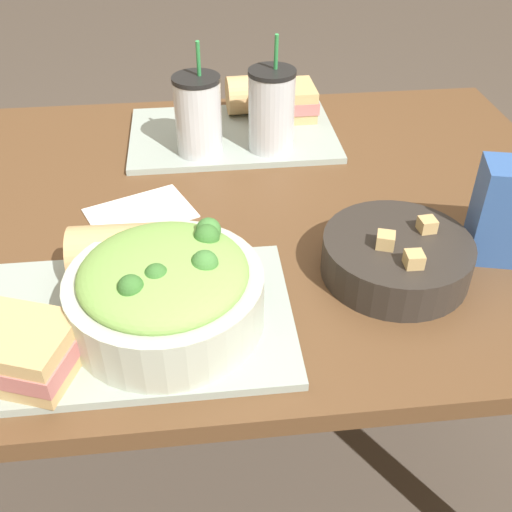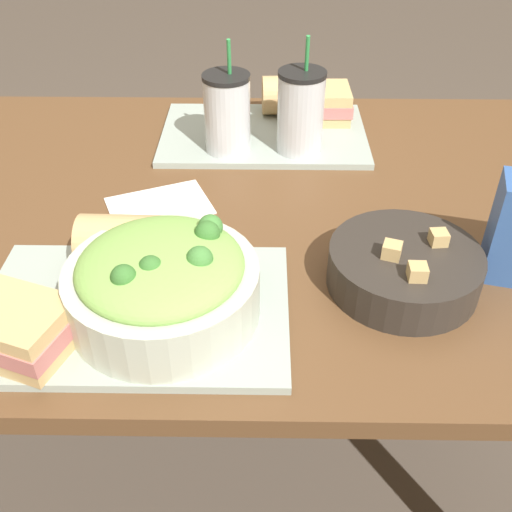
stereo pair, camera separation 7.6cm
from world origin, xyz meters
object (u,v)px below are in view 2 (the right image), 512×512
at_px(sandwich_near, 12,327).
at_px(baguette_near, 129,243).
at_px(baguette_far, 286,95).
at_px(sandwich_far, 317,103).
at_px(drink_cup_dark, 227,115).
at_px(drink_cup_red, 301,114).
at_px(napkin_folded, 159,206).
at_px(soup_bowl, 404,267).
at_px(salad_bowl, 166,282).

xyz_separation_m(sandwich_near, baguette_near, (0.11, 0.16, 0.01)).
relative_size(baguette_near, baguette_far, 1.37).
xyz_separation_m(sandwich_far, drink_cup_dark, (-0.18, -0.14, 0.04)).
xyz_separation_m(sandwich_near, drink_cup_red, (0.36, 0.52, 0.04)).
height_order(drink_cup_dark, napkin_folded, drink_cup_dark).
bearing_deg(baguette_far, soup_bowl, -167.71).
bearing_deg(sandwich_far, sandwich_near, -122.41).
bearing_deg(soup_bowl, drink_cup_dark, 124.68).
height_order(salad_bowl, baguette_near, salad_bowl).
distance_m(sandwich_near, baguette_far, 0.76).
xyz_separation_m(drink_cup_dark, drink_cup_red, (0.13, -0.00, 0.00)).
xyz_separation_m(drink_cup_dark, napkin_folded, (-0.11, -0.18, -0.08)).
bearing_deg(baguette_far, sandwich_far, -113.97).
relative_size(baguette_near, napkin_folded, 0.69).
bearing_deg(soup_bowl, baguette_near, 176.45).
relative_size(salad_bowl, soup_bowl, 1.16).
distance_m(baguette_near, baguette_far, 0.57).
height_order(baguette_far, drink_cup_dark, drink_cup_dark).
xyz_separation_m(salad_bowl, drink_cup_dark, (0.05, 0.45, 0.02)).
bearing_deg(baguette_near, salad_bowl, -145.12).
bearing_deg(baguette_near, baguette_far, -22.52).
height_order(soup_bowl, sandwich_near, soup_bowl).
height_order(baguette_near, sandwich_far, baguette_near).
xyz_separation_m(baguette_near, drink_cup_red, (0.25, 0.35, 0.03)).
relative_size(sandwich_near, baguette_far, 1.70).
xyz_separation_m(soup_bowl, sandwich_far, (-0.09, 0.52, 0.01)).
relative_size(sandwich_near, drink_cup_red, 0.77).
bearing_deg(sandwich_near, sandwich_far, 78.32).
bearing_deg(drink_cup_dark, baguette_far, 55.83).
distance_m(sandwich_far, napkin_folded, 0.43).
bearing_deg(baguette_near, napkin_folded, -2.76).
relative_size(baguette_near, sandwich_far, 0.97).
xyz_separation_m(salad_bowl, drink_cup_red, (0.19, 0.45, 0.02)).
bearing_deg(baguette_far, drink_cup_red, -175.74).
xyz_separation_m(soup_bowl, baguette_far, (-0.15, 0.54, 0.02)).
bearing_deg(salad_bowl, drink_cup_red, 67.63).
relative_size(salad_bowl, sandwich_far, 1.77).
bearing_deg(sandwich_near, baguette_near, 75.47).
bearing_deg(drink_cup_red, sandwich_near, -125.10).
bearing_deg(drink_cup_red, salad_bowl, -112.37).
height_order(baguette_near, drink_cup_red, drink_cup_red).
relative_size(salad_bowl, baguette_far, 2.49).
xyz_separation_m(sandwich_near, napkin_folded, (0.12, 0.33, -0.04)).
bearing_deg(sandwich_near, salad_bowl, 39.42).
xyz_separation_m(sandwich_near, drink_cup_dark, (0.23, 0.52, 0.04)).
height_order(salad_bowl, napkin_folded, salad_bowl).
bearing_deg(napkin_folded, sandwich_far, 49.18).
bearing_deg(baguette_far, sandwich_near, 150.37).
bearing_deg(baguette_near, sandwich_near, 146.98).
xyz_separation_m(soup_bowl, drink_cup_dark, (-0.26, 0.38, 0.05)).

